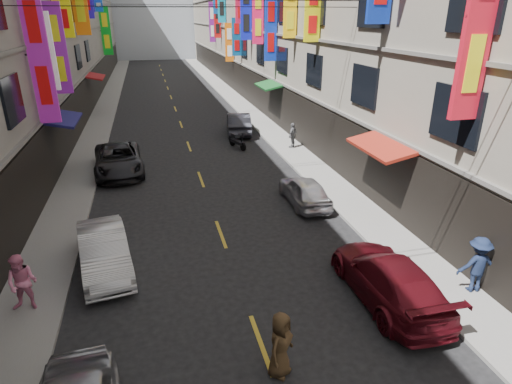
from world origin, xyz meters
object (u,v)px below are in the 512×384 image
car_left_far (118,160)px  pedestrian_rfar (293,135)px  car_left_mid (104,251)px  car_right_far (238,123)px  car_right_near (388,279)px  pedestrian_lfar (22,283)px  scooter_far_right (237,141)px  pedestrian_crossing (280,345)px  car_right_mid (304,191)px  pedestrian_rnear (477,265)px

car_left_far → pedestrian_rfar: bearing=5.5°
car_left_mid → car_right_far: 17.64m
car_right_near → pedestrian_lfar: pedestrian_lfar is taller
pedestrian_rfar → car_right_near: bearing=38.2°
scooter_far_right → car_left_far: size_ratio=0.34×
car_left_mid → scooter_far_right: bearing=51.9°
pedestrian_crossing → car_right_far: bearing=35.0°
car_left_mid → car_right_near: car_right_near is taller
car_right_mid → pedestrian_crossing: size_ratio=2.20×
scooter_far_right → pedestrian_rnear: bearing=83.5°
car_left_mid → car_right_mid: bearing=13.9°
car_left_mid → pedestrian_lfar: bearing=-147.1°
scooter_far_right → car_right_near: 16.03m
scooter_far_right → car_right_mid: 9.08m
car_left_mid → pedestrian_crossing: bearing=-61.9°
pedestrian_rnear → car_left_far: bearing=-45.1°
car_left_mid → pedestrian_rnear: 11.31m
car_left_mid → car_right_far: (7.69, 15.88, 0.05)m
car_right_near → car_right_far: car_right_far is taller
car_left_mid → pedestrian_rfar: 15.18m
pedestrian_rnear → car_right_far: bearing=-74.9°
pedestrian_rfar → pedestrian_crossing: size_ratio=0.94×
scooter_far_right → pedestrian_lfar: 16.68m
scooter_far_right → pedestrian_rnear: 16.79m
car_right_far → pedestrian_rfar: pedestrian_rfar is taller
pedestrian_lfar → pedestrian_crossing: 7.19m
car_right_near → pedestrian_rfar: (2.11, 14.91, 0.21)m
car_right_near → car_right_mid: size_ratio=1.30×
car_left_mid → car_right_near: (8.00, -3.58, 0.01)m
car_left_far → car_right_near: 15.36m
car_left_mid → car_right_far: size_ratio=0.93×
car_left_mid → pedestrian_crossing: pedestrian_crossing is taller
car_right_far → pedestrian_crossing: (-3.50, -21.39, 0.10)m
car_right_near → car_right_far: 19.46m
car_left_mid → pedestrian_rnear: bearing=-29.6°
car_right_near → pedestrian_rnear: bearing=172.0°
car_right_far → pedestrian_rfar: size_ratio=2.86×
pedestrian_rnear → car_right_near: bearing=-1.5°
car_right_near → pedestrian_rfar: size_ratio=3.06×
car_right_mid → pedestrian_rnear: bearing=109.0°
pedestrian_crossing → pedestrian_lfar: bearing=102.7°
car_right_near → pedestrian_lfar: size_ratio=2.81×
scooter_far_right → car_left_far: car_left_far is taller
car_right_near → car_right_far: (-0.31, 19.46, 0.04)m
scooter_far_right → car_right_far: bearing=-122.4°
car_right_near → car_left_mid: bearing=-23.9°
pedestrian_rnear → pedestrian_lfar: bearing=-3.3°
car_right_mid → car_left_mid: bearing=22.6°
car_right_near → car_right_far: size_ratio=1.07×
car_left_far → pedestrian_rfar: pedestrian_rfar is taller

